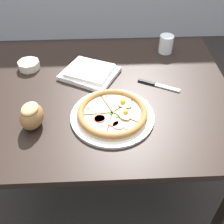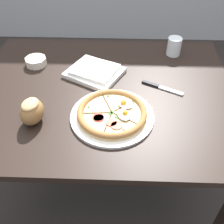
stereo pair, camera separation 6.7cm
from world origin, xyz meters
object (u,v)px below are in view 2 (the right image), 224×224
ramekin_bowl (36,61)px  napkin_folded (95,71)px  dining_table (105,109)px  water_glass (174,47)px  bread_piece_near (32,111)px  knife_main (162,88)px  pizza (112,114)px

ramekin_bowl → napkin_folded: bearing=-13.4°
dining_table → water_glass: bearing=43.4°
napkin_folded → water_glass: bearing=26.1°
bread_piece_near → water_glass: (0.62, 0.53, -0.01)m
knife_main → water_glass: 0.31m
pizza → knife_main: (0.22, 0.20, -0.02)m
ramekin_bowl → water_glass: water_glass is taller
knife_main → water_glass: (0.09, 0.30, 0.04)m
napkin_folded → water_glass: size_ratio=3.31×
pizza → bread_piece_near: 0.32m
bread_piece_near → knife_main: (0.53, 0.23, -0.05)m
ramekin_bowl → napkin_folded: (0.30, -0.07, -0.00)m
dining_table → ramekin_bowl: bearing=150.4°
ramekin_bowl → water_glass: size_ratio=1.15×
ramekin_bowl → napkin_folded: ramekin_bowl is taller
bread_piece_near → knife_main: 0.58m
ramekin_bowl → bread_piece_near: bearing=-78.1°
napkin_folded → knife_main: size_ratio=1.68×
knife_main → water_glass: size_ratio=1.98×
dining_table → pizza: pizza is taller
pizza → ramekin_bowl: pizza is taller
water_glass → bread_piece_near: bearing=-139.6°
water_glass → napkin_folded: bearing=-153.9°
dining_table → pizza: (0.04, -0.17, 0.13)m
pizza → water_glass: 0.58m
dining_table → napkin_folded: size_ratio=3.75×
knife_main → ramekin_bowl: bearing=-168.6°
bread_piece_near → knife_main: size_ratio=0.70×
bread_piece_near → knife_main: bread_piece_near is taller
ramekin_bowl → bread_piece_near: 0.41m
pizza → ramekin_bowl: (-0.40, 0.37, 0.00)m
pizza → napkin_folded: size_ratio=1.09×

